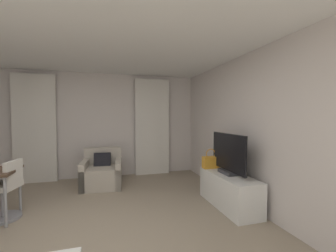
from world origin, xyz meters
TOP-DOWN VIEW (x-y plane):
  - ground_plane at (0.00, 0.00)m, footprint 12.00×12.00m
  - wall_window at (0.00, 3.03)m, footprint 5.12×0.06m
  - wall_right at (2.53, 0.00)m, footprint 0.06×6.12m
  - ceiling at (0.00, 0.00)m, footprint 5.12×6.12m
  - curtain_left_panel at (-1.38, 2.90)m, footprint 0.90×0.06m
  - curtain_right_panel at (1.38, 2.90)m, footprint 0.90×0.06m
  - armchair at (0.10, 2.21)m, footprint 0.89×0.88m
  - desk_chair at (-1.26, 1.00)m, footprint 0.48×0.48m
  - tv_console at (2.19, 0.49)m, footprint 0.48×1.28m
  - tv_flatscreen at (2.19, 0.52)m, footprint 0.20×0.98m
  - handbag_primary at (2.09, 0.96)m, footprint 0.30×0.14m

SIDE VIEW (x-z plane):
  - ground_plane at x=0.00m, z-range 0.00..0.00m
  - tv_console at x=2.19m, z-range 0.00..0.56m
  - armchair at x=0.10m, z-range -0.12..0.69m
  - desk_chair at x=-1.26m, z-range -0.05..0.83m
  - handbag_primary at x=2.09m, z-range 0.49..0.86m
  - tv_flatscreen at x=2.19m, z-range 0.53..1.22m
  - curtain_left_panel at x=-1.38m, z-range 0.00..2.50m
  - curtain_right_panel at x=1.38m, z-range 0.00..2.50m
  - wall_window at x=0.00m, z-range 0.00..2.60m
  - wall_right at x=2.53m, z-range 0.00..2.60m
  - ceiling at x=0.00m, z-range 2.60..2.66m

